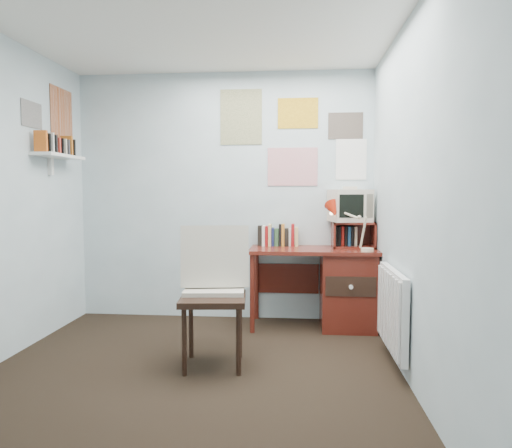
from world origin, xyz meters
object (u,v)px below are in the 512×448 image
Objects in this scene: radiator at (393,310)px; wall_shelf at (59,156)px; desk_chair at (213,299)px; desk_lamp at (368,229)px; desk at (341,286)px; tv_riser at (353,235)px; crt_tv at (350,204)px.

wall_shelf is at bearing 169.11° from radiator.
desk_chair is 2.48× the size of desk_lamp.
wall_shelf is at bearing 150.17° from desk_chair.
desk_chair reaches higher than desk.
tv_riser is (0.12, 0.11, 0.48)m from desk.
crt_tv is (0.09, 0.13, 0.77)m from desk.
wall_shelf is at bearing 177.69° from crt_tv.
desk_chair is at bearing -174.00° from radiator.
tv_riser is (1.16, 1.18, 0.38)m from desk_chair.
desk_lamp is at bearing -73.10° from tv_riser.
desk_lamp is 0.51× the size of radiator.
desk_chair is at bearing -134.26° from desk.
desk_chair reaches higher than radiator.
desk is 1.94× the size of wall_shelf.
tv_riser is 2.83m from wall_shelf.
desk is 1.50m from desk_chair.
wall_shelf is (-1.53, 0.69, 1.11)m from desk_chair.
radiator is at bearing -72.76° from desk.
tv_riser is 0.50× the size of radiator.
desk is 1.50× the size of radiator.
desk_lamp is 1.14× the size of crt_tv.
crt_tv is at bearing 41.24° from desk_chair.
desk_chair is (-1.04, -1.07, 0.10)m from desk.
crt_tv reaches higher than tv_riser.
crt_tv is 1.32m from radiator.
tv_riser is at bearing 42.96° from desk.
crt_tv is at bearing 10.87° from wall_shelf.
crt_tv is 0.45× the size of radiator.
radiator is (0.08, -0.74, -0.54)m from desk_lamp.
crt_tv is 0.58× the size of wall_shelf.
crt_tv is at bearing 149.11° from tv_riser.
radiator is at bearing -10.89° from wall_shelf.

